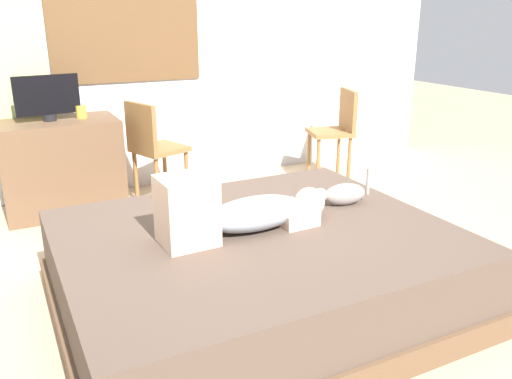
{
  "coord_description": "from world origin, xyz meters",
  "views": [
    {
      "loc": [
        -1.19,
        -2.23,
        1.53
      ],
      "look_at": [
        0.06,
        0.22,
        0.6
      ],
      "focal_mm": 36.86,
      "sensor_mm": 36.0,
      "label": 1
    }
  ],
  "objects_px": {
    "person_lying": "(239,211)",
    "chair_by_desk": "(152,145)",
    "bed": "(256,270)",
    "chair_spare": "(337,127)",
    "tv_monitor": "(47,97)",
    "desk": "(62,166)",
    "cup": "(81,112)",
    "cat": "(342,194)"
  },
  "relations": [
    {
      "from": "person_lying",
      "to": "chair_by_desk",
      "type": "bearing_deg",
      "value": 87.49
    },
    {
      "from": "bed",
      "to": "person_lying",
      "type": "bearing_deg",
      "value": 166.57
    },
    {
      "from": "chair_by_desk",
      "to": "bed",
      "type": "bearing_deg",
      "value": -89.74
    },
    {
      "from": "person_lying",
      "to": "chair_spare",
      "type": "relative_size",
      "value": 1.09
    },
    {
      "from": "tv_monitor",
      "to": "person_lying",
      "type": "bearing_deg",
      "value": -71.92
    },
    {
      "from": "desk",
      "to": "chair_by_desk",
      "type": "relative_size",
      "value": 1.05
    },
    {
      "from": "chair_spare",
      "to": "person_lying",
      "type": "bearing_deg",
      "value": -136.7
    },
    {
      "from": "chair_by_desk",
      "to": "tv_monitor",
      "type": "bearing_deg",
      "value": 166.28
    },
    {
      "from": "bed",
      "to": "cup",
      "type": "height_order",
      "value": "cup"
    },
    {
      "from": "bed",
      "to": "chair_spare",
      "type": "xyz_separation_m",
      "value": [
        1.75,
        1.75,
        0.28
      ]
    },
    {
      "from": "cat",
      "to": "chair_spare",
      "type": "height_order",
      "value": "chair_spare"
    },
    {
      "from": "cup",
      "to": "chair_by_desk",
      "type": "xyz_separation_m",
      "value": [
        0.5,
        -0.19,
        -0.28
      ]
    },
    {
      "from": "cat",
      "to": "chair_by_desk",
      "type": "xyz_separation_m",
      "value": [
        -0.63,
        1.75,
        -0.01
      ]
    },
    {
      "from": "cup",
      "to": "chair_spare",
      "type": "bearing_deg",
      "value": -7.41
    },
    {
      "from": "bed",
      "to": "cup",
      "type": "relative_size",
      "value": 20.35
    },
    {
      "from": "bed",
      "to": "chair_by_desk",
      "type": "xyz_separation_m",
      "value": [
        -0.01,
        1.86,
        0.28
      ]
    },
    {
      "from": "desk",
      "to": "chair_by_desk",
      "type": "xyz_separation_m",
      "value": [
        0.7,
        -0.18,
        0.14
      ]
    },
    {
      "from": "bed",
      "to": "desk",
      "type": "bearing_deg",
      "value": 109.01
    },
    {
      "from": "person_lying",
      "to": "cup",
      "type": "height_order",
      "value": "cup"
    },
    {
      "from": "person_lying",
      "to": "chair_spare",
      "type": "xyz_separation_m",
      "value": [
        1.84,
        1.73,
        -0.06
      ]
    },
    {
      "from": "person_lying",
      "to": "cup",
      "type": "distance_m",
      "value": 2.08
    },
    {
      "from": "cup",
      "to": "chair_by_desk",
      "type": "height_order",
      "value": "chair_by_desk"
    },
    {
      "from": "cup",
      "to": "desk",
      "type": "bearing_deg",
      "value": -178.77
    },
    {
      "from": "desk",
      "to": "cup",
      "type": "relative_size",
      "value": 9.01
    },
    {
      "from": "tv_monitor",
      "to": "cat",
      "type": "bearing_deg",
      "value": -54.58
    },
    {
      "from": "person_lying",
      "to": "chair_by_desk",
      "type": "height_order",
      "value": "chair_by_desk"
    },
    {
      "from": "bed",
      "to": "desk",
      "type": "distance_m",
      "value": 2.17
    },
    {
      "from": "person_lying",
      "to": "tv_monitor",
      "type": "height_order",
      "value": "tv_monitor"
    },
    {
      "from": "cat",
      "to": "desk",
      "type": "height_order",
      "value": "desk"
    },
    {
      "from": "bed",
      "to": "cup",
      "type": "xyz_separation_m",
      "value": [
        -0.51,
        2.05,
        0.57
      ]
    },
    {
      "from": "desk",
      "to": "tv_monitor",
      "type": "xyz_separation_m",
      "value": [
        -0.05,
        0.0,
        0.55
      ]
    },
    {
      "from": "cat",
      "to": "desk",
      "type": "distance_m",
      "value": 2.35
    },
    {
      "from": "bed",
      "to": "person_lying",
      "type": "xyz_separation_m",
      "value": [
        -0.09,
        0.02,
        0.34
      ]
    },
    {
      "from": "chair_by_desk",
      "to": "person_lying",
      "type": "bearing_deg",
      "value": -92.51
    },
    {
      "from": "bed",
      "to": "chair_by_desk",
      "type": "height_order",
      "value": "chair_by_desk"
    },
    {
      "from": "cat",
      "to": "chair_by_desk",
      "type": "relative_size",
      "value": 0.41
    },
    {
      "from": "bed",
      "to": "tv_monitor",
      "type": "distance_m",
      "value": 2.29
    },
    {
      "from": "cup",
      "to": "chair_spare",
      "type": "xyz_separation_m",
      "value": [
        2.26,
        -0.29,
        -0.28
      ]
    },
    {
      "from": "person_lying",
      "to": "cat",
      "type": "distance_m",
      "value": 0.72
    },
    {
      "from": "cat",
      "to": "tv_monitor",
      "type": "distance_m",
      "value": 2.4
    },
    {
      "from": "person_lying",
      "to": "desk",
      "type": "relative_size",
      "value": 1.04
    },
    {
      "from": "chair_spare",
      "to": "cup",
      "type": "bearing_deg",
      "value": 172.59
    }
  ]
}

